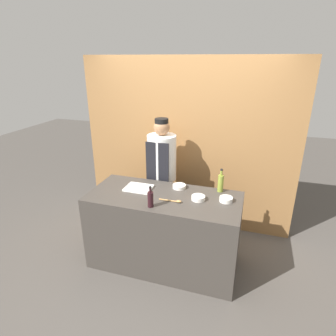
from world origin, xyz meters
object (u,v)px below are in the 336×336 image
at_px(cutting_board, 139,188).
at_px(bottle_oil, 221,183).
at_px(sauce_bowl_white, 226,199).
at_px(sauce_bowl_purple, 198,198).
at_px(sauce_bowl_orange, 179,186).
at_px(wooden_spoon, 173,201).
at_px(chef_center, 162,175).
at_px(bottle_wine, 150,199).

relative_size(cutting_board, bottle_oil, 1.11).
distance_m(sauce_bowl_white, sauce_bowl_purple, 0.30).
xyz_separation_m(sauce_bowl_white, sauce_bowl_purple, (-0.29, -0.06, -0.00)).
bearing_deg(sauce_bowl_purple, sauce_bowl_orange, 140.98).
xyz_separation_m(sauce_bowl_orange, wooden_spoon, (0.03, -0.35, -0.01)).
relative_size(sauce_bowl_purple, chef_center, 0.09).
bearing_deg(bottle_wine, wooden_spoon, 41.48).
distance_m(sauce_bowl_purple, wooden_spoon, 0.28).
bearing_deg(bottle_oil, wooden_spoon, -137.44).
bearing_deg(sauce_bowl_white, chef_center, 150.38).
bearing_deg(bottle_wine, cutting_board, 128.89).
distance_m(sauce_bowl_orange, bottle_oil, 0.49).
bearing_deg(sauce_bowl_orange, wooden_spoon, -84.79).
bearing_deg(sauce_bowl_purple, sauce_bowl_white, 10.82).
height_order(sauce_bowl_orange, chef_center, chef_center).
bearing_deg(sauce_bowl_orange, cutting_board, -159.88).
bearing_deg(wooden_spoon, sauce_bowl_orange, 95.21).
relative_size(sauce_bowl_white, bottle_oil, 0.51).
bearing_deg(sauce_bowl_orange, sauce_bowl_purple, -39.02).
distance_m(cutting_board, wooden_spoon, 0.52).
bearing_deg(sauce_bowl_purple, chef_center, 137.01).
xyz_separation_m(cutting_board, chef_center, (0.12, 0.51, -0.03)).
relative_size(sauce_bowl_orange, bottle_oil, 0.56).
bearing_deg(sauce_bowl_purple, wooden_spoon, -152.69).
relative_size(sauce_bowl_orange, wooden_spoon, 0.62).
relative_size(sauce_bowl_purple, cutting_board, 0.48).
distance_m(sauce_bowl_white, cutting_board, 1.03).
distance_m(sauce_bowl_orange, chef_center, 0.48).
relative_size(bottle_oil, chef_center, 0.17).
bearing_deg(sauce_bowl_orange, bottle_oil, 6.78).
distance_m(cutting_board, bottle_wine, 0.47).
xyz_separation_m(sauce_bowl_purple, wooden_spoon, (-0.25, -0.13, -0.01)).
relative_size(wooden_spoon, chef_center, 0.15).
relative_size(bottle_oil, wooden_spoon, 1.10).
distance_m(sauce_bowl_orange, sauce_bowl_white, 0.60).
xyz_separation_m(sauce_bowl_purple, bottle_oil, (0.20, 0.28, 0.08)).
bearing_deg(bottle_wine, chef_center, 101.13).
height_order(sauce_bowl_purple, chef_center, chef_center).
height_order(sauce_bowl_purple, cutting_board, sauce_bowl_purple).
bearing_deg(bottle_oil, bottle_wine, -137.76).
bearing_deg(cutting_board, bottle_wine, -51.11).
height_order(bottle_wine, chef_center, chef_center).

